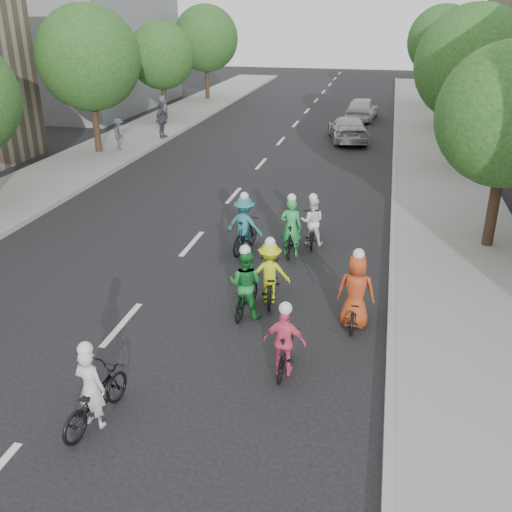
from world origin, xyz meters
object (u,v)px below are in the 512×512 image
(cyclist_6, at_px, (312,226))
(cyclist_7, at_px, (245,229))
(cyclist_2, at_px, (270,278))
(cyclist_0, at_px, (94,395))
(cyclist_4, at_px, (355,298))
(follow_car_trail, at_px, (362,109))
(follow_car_lead, at_px, (348,129))
(spectator_2, at_px, (163,110))
(cyclist_5, at_px, (291,234))
(spectator_0, at_px, (119,134))
(spectator_1, at_px, (162,120))
(cyclist_1, at_px, (246,288))
(cyclist_3, at_px, (285,347))

(cyclist_6, xyz_separation_m, cyclist_7, (-1.85, -1.08, 0.15))
(cyclist_2, height_order, cyclist_6, cyclist_2)
(cyclist_0, height_order, cyclist_4, cyclist_4)
(follow_car_trail, bearing_deg, follow_car_lead, 91.48)
(cyclist_2, xyz_separation_m, spectator_2, (-10.86, 20.67, 0.36))
(cyclist_5, distance_m, spectator_0, 14.90)
(cyclist_6, height_order, follow_car_lead, cyclist_6)
(cyclist_2, distance_m, cyclist_4, 2.23)
(cyclist_0, bearing_deg, follow_car_lead, -87.06)
(cyclist_6, bearing_deg, cyclist_4, 103.51)
(cyclist_2, height_order, spectator_1, spectator_1)
(follow_car_lead, bearing_deg, spectator_0, 14.53)
(cyclist_1, height_order, cyclist_3, cyclist_1)
(cyclist_7, relative_size, follow_car_lead, 0.41)
(cyclist_1, distance_m, spectator_2, 23.88)
(spectator_0, bearing_deg, follow_car_trail, -62.88)
(cyclist_3, distance_m, follow_car_trail, 28.24)
(cyclist_5, height_order, cyclist_6, cyclist_5)
(cyclist_5, distance_m, follow_car_lead, 15.97)
(cyclist_5, relative_size, spectator_2, 1.13)
(cyclist_1, distance_m, cyclist_5, 3.78)
(cyclist_4, distance_m, spectator_2, 25.01)
(spectator_1, height_order, spectator_2, spectator_1)
(cyclist_2, height_order, spectator_0, spectator_0)
(follow_car_lead, height_order, spectator_0, spectator_0)
(cyclist_5, bearing_deg, spectator_0, -46.99)
(cyclist_1, xyz_separation_m, follow_car_lead, (0.84, 19.72, -0.02))
(follow_car_lead, distance_m, spectator_2, 11.43)
(cyclist_5, xyz_separation_m, follow_car_trail, (0.79, 22.38, 0.08))
(cyclist_4, relative_size, cyclist_6, 1.08)
(cyclist_5, bearing_deg, cyclist_4, 118.36)
(cyclist_1, relative_size, cyclist_5, 0.95)
(cyclist_2, relative_size, spectator_2, 1.11)
(cyclist_1, bearing_deg, cyclist_5, -90.72)
(cyclist_0, relative_size, follow_car_lead, 0.41)
(follow_car_trail, bearing_deg, cyclist_4, 97.79)
(cyclist_0, height_order, spectator_2, spectator_2)
(cyclist_5, relative_size, spectator_0, 1.19)
(follow_car_lead, relative_size, spectator_2, 2.73)
(cyclist_4, height_order, follow_car_lead, cyclist_4)
(cyclist_7, bearing_deg, spectator_2, -51.53)
(cyclist_5, bearing_deg, follow_car_lead, -92.85)
(cyclist_2, distance_m, follow_car_lead, 18.92)
(cyclist_3, bearing_deg, cyclist_0, 38.61)
(follow_car_lead, distance_m, spectator_1, 10.06)
(cyclist_0, distance_m, cyclist_1, 4.61)
(cyclist_5, distance_m, spectator_2, 20.80)
(cyclist_0, relative_size, cyclist_2, 1.02)
(spectator_1, bearing_deg, follow_car_lead, -69.97)
(spectator_1, bearing_deg, cyclist_2, -143.15)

